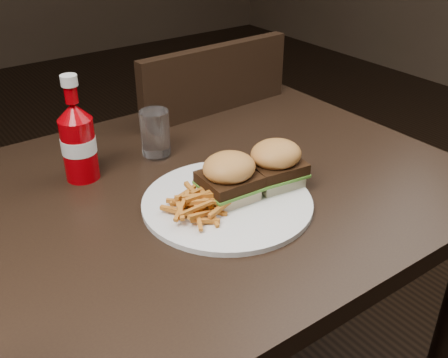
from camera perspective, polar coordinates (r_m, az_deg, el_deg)
dining_table at (r=1.01m, az=-6.45°, el=-2.94°), size 1.20×0.80×0.04m
chair_far at (r=1.67m, az=-5.09°, el=-0.66°), size 0.47×0.47×0.04m
plate at (r=0.96m, az=0.35°, el=-2.56°), size 0.31×0.31×0.01m
sandwich_half_a at (r=0.96m, az=0.55°, el=-1.43°), size 0.09×0.09×0.02m
sandwich_half_b at (r=1.01m, az=5.54°, el=0.12°), size 0.10×0.09×0.02m
fries_pile at (r=0.92m, az=-2.55°, el=-2.34°), size 0.10×0.10×0.04m
ketchup_bottle at (r=1.06m, az=-15.44°, el=2.99°), size 0.08×0.08×0.13m
tumbler at (r=1.12m, az=-7.50°, el=5.05°), size 0.08×0.08×0.10m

